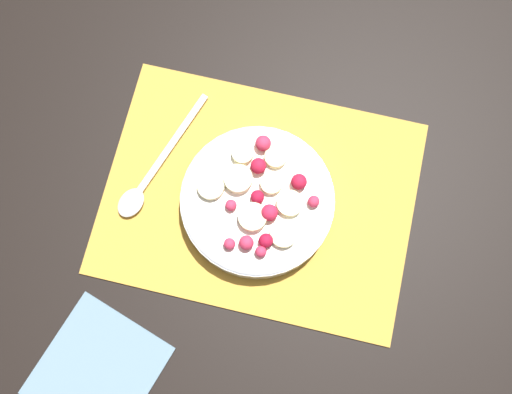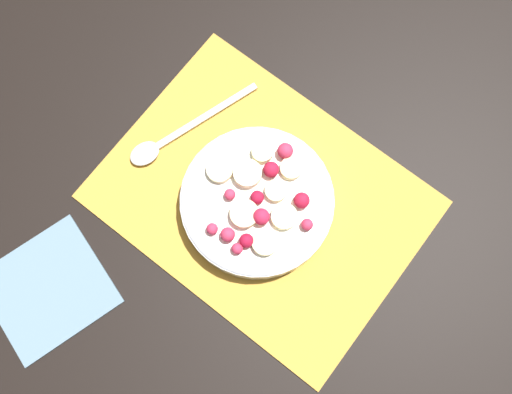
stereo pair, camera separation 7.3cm
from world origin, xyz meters
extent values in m
plane|color=black|center=(0.00, 0.00, 0.00)|extent=(3.00, 3.00, 0.00)
cube|color=gold|center=(0.00, 0.00, 0.00)|extent=(0.41, 0.31, 0.01)
cylinder|color=silver|center=(0.00, -0.01, 0.02)|extent=(0.20, 0.20, 0.03)
torus|color=silver|center=(0.00, -0.01, 0.03)|extent=(0.20, 0.20, 0.01)
cylinder|color=white|center=(0.00, -0.01, 0.04)|extent=(0.18, 0.18, 0.00)
cylinder|color=beige|center=(-0.03, 0.04, 0.04)|extent=(0.04, 0.04, 0.01)
cylinder|color=beige|center=(0.00, -0.04, 0.05)|extent=(0.05, 0.05, 0.01)
cylinder|color=beige|center=(0.01, 0.01, 0.04)|extent=(0.03, 0.03, 0.01)
cylinder|color=beige|center=(0.04, -0.01, 0.04)|extent=(0.04, 0.04, 0.01)
cylinder|color=beige|center=(0.04, -0.05, 0.04)|extent=(0.05, 0.05, 0.01)
cylinder|color=#F4EAB7|center=(-0.03, 0.01, 0.05)|extent=(0.05, 0.05, 0.01)
cylinder|color=beige|center=(0.01, 0.05, 0.04)|extent=(0.04, 0.04, 0.01)
cylinder|color=beige|center=(-0.06, -0.01, 0.04)|extent=(0.04, 0.04, 0.01)
sphere|color=#B21433|center=(0.02, -0.06, 0.05)|extent=(0.02, 0.02, 0.02)
sphere|color=#B21433|center=(0.00, -0.01, 0.05)|extent=(0.02, 0.02, 0.02)
sphere|color=red|center=(0.05, 0.02, 0.05)|extent=(0.02, 0.02, 0.02)
sphere|color=#DB3356|center=(-0.01, 0.06, 0.05)|extent=(0.02, 0.02, 0.02)
sphere|color=#DB3356|center=(-0.03, -0.03, 0.05)|extent=(0.01, 0.01, 0.01)
sphere|color=#D12347|center=(0.02, -0.03, 0.05)|extent=(0.02, 0.02, 0.02)
sphere|color=#DB3356|center=(0.00, -0.07, 0.05)|extent=(0.02, 0.02, 0.02)
sphere|color=#DB3356|center=(-0.02, -0.08, 0.05)|extent=(0.01, 0.01, 0.01)
sphere|color=red|center=(-0.01, 0.03, 0.05)|extent=(0.02, 0.02, 0.02)
sphere|color=#DB3356|center=(0.02, -0.08, 0.05)|extent=(0.01, 0.01, 0.01)
sphere|color=#DB3356|center=(0.07, 0.00, 0.05)|extent=(0.02, 0.02, 0.02)
cube|color=silver|center=(-0.13, 0.05, 0.01)|extent=(0.06, 0.16, 0.00)
ellipsoid|color=silver|center=(-0.17, -0.05, 0.01)|extent=(0.04, 0.05, 0.01)
cube|color=slate|center=(-0.15, -0.27, 0.00)|extent=(0.18, 0.18, 0.01)
camera|label=1|loc=(0.04, -0.18, 0.75)|focal=40.00mm
camera|label=2|loc=(0.10, -0.15, 0.75)|focal=40.00mm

